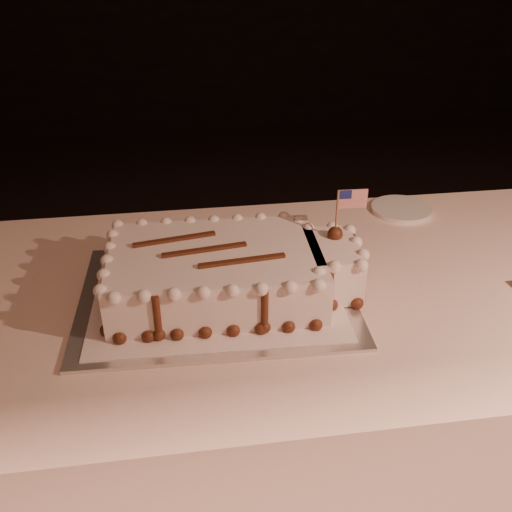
{
  "coord_description": "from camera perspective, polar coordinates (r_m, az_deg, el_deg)",
  "views": [
    {
      "loc": [
        -0.43,
        -0.37,
        1.4
      ],
      "look_at": [
        -0.29,
        0.59,
        0.84
      ],
      "focal_mm": 40.0,
      "sensor_mm": 36.0,
      "label": 1
    }
  ],
  "objects": [
    {
      "name": "banquet_table",
      "position": [
        1.48,
        11.53,
        -14.55
      ],
      "size": [
        2.4,
        0.8,
        0.75
      ],
      "primitive_type": "cube",
      "color": "#FFD7C5",
      "rests_on": "ground"
    },
    {
      "name": "sheet_cake",
      "position": [
        1.13,
        -2.58,
        -1.52
      ],
      "size": [
        0.52,
        0.31,
        0.2
      ],
      "color": "white",
      "rests_on": "doily"
    },
    {
      "name": "side_plate",
      "position": [
        1.54,
        14.33,
        4.55
      ],
      "size": [
        0.16,
        0.16,
        0.01
      ],
      "primitive_type": "cylinder",
      "color": "white",
      "rests_on": "banquet_table"
    },
    {
      "name": "doily",
      "position": [
        1.15,
        -3.95,
        -3.71
      ],
      "size": [
        0.5,
        0.39,
        0.0
      ],
      "primitive_type": "cube",
      "rotation": [
        0.0,
        0.0,
        -0.04
      ],
      "color": "white",
      "rests_on": "cake_board"
    },
    {
      "name": "cake_board",
      "position": [
        1.15,
        -3.94,
        -3.91
      ],
      "size": [
        0.56,
        0.43,
        0.01
      ],
      "primitive_type": "cube",
      "rotation": [
        0.0,
        0.0,
        -0.04
      ],
      "color": "silver",
      "rests_on": "banquet_table"
    }
  ]
}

